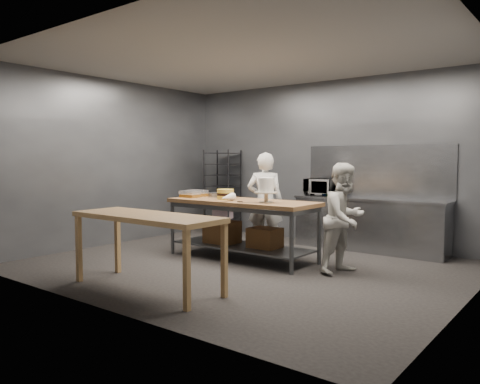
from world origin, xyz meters
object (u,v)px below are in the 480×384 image
(work_table, at_px, (241,222))
(layer_cake, at_px, (225,194))
(near_counter, at_px, (147,222))
(chef_behind, at_px, (265,202))
(microwave, at_px, (321,187))
(frosted_cake_stand, at_px, (266,187))
(chef_right, at_px, (345,218))
(speed_rack, at_px, (223,193))

(work_table, bearing_deg, layer_cake, -173.74)
(layer_cake, bearing_deg, near_counter, -77.35)
(chef_behind, distance_m, microwave, 1.27)
(frosted_cake_stand, bearing_deg, microwave, 94.40)
(chef_right, bearing_deg, near_counter, 159.68)
(work_table, distance_m, chef_behind, 0.71)
(microwave, bearing_deg, chef_behind, -109.15)
(work_table, relative_size, frosted_cake_stand, 6.59)
(microwave, bearing_deg, work_table, -102.55)
(near_counter, height_order, frosted_cake_stand, frosted_cake_stand)
(speed_rack, bearing_deg, chef_behind, -30.87)
(near_counter, relative_size, chef_right, 1.33)
(microwave, bearing_deg, frosted_cake_stand, -85.60)
(near_counter, relative_size, microwave, 3.69)
(work_table, xyz_separation_m, microwave, (0.41, 1.84, 0.48))
(chef_right, bearing_deg, speed_rack, 79.50)
(speed_rack, xyz_separation_m, chef_behind, (1.84, -1.10, -0.02))
(speed_rack, distance_m, chef_right, 3.87)
(chef_behind, distance_m, layer_cake, 0.76)
(speed_rack, distance_m, chef_behind, 2.15)
(frosted_cake_stand, xyz_separation_m, layer_cake, (-0.85, 0.10, -0.14))
(chef_behind, xyz_separation_m, chef_right, (1.68, -0.51, -0.08))
(work_table, bearing_deg, frosted_cake_stand, -12.74)
(chef_behind, xyz_separation_m, layer_cake, (-0.29, -0.69, 0.17))
(work_table, height_order, near_counter, work_table)
(speed_rack, xyz_separation_m, microwave, (2.25, 0.08, 0.19))
(chef_behind, distance_m, chef_right, 1.75)
(frosted_cake_stand, bearing_deg, chef_behind, 125.62)
(chef_behind, bearing_deg, speed_rack, -54.12)
(frosted_cake_stand, bearing_deg, work_table, 167.26)
(frosted_cake_stand, bearing_deg, near_counter, -101.58)
(speed_rack, height_order, frosted_cake_stand, speed_rack)
(work_table, relative_size, layer_cake, 8.99)
(near_counter, bearing_deg, frosted_cake_stand, 78.42)
(frosted_cake_stand, bearing_deg, chef_right, 13.61)
(speed_rack, bearing_deg, near_counter, -62.21)
(microwave, bearing_deg, speed_rack, -177.97)
(work_table, height_order, speed_rack, speed_rack)
(layer_cake, bearing_deg, speed_rack, 130.98)
(work_table, bearing_deg, near_counter, -85.39)
(near_counter, bearing_deg, chef_behind, 93.52)
(microwave, bearing_deg, near_counter, -93.58)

